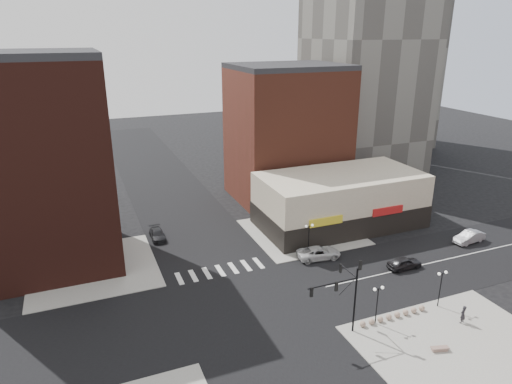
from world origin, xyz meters
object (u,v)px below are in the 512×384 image
street_lamp_ne (309,232)px  street_lamp_se_b (441,280)px  traffic_signal (345,288)px  dark_sedan_north (157,234)px  stone_bench (440,349)px  dark_sedan_east (404,263)px  white_suv (319,253)px  pedestrian (463,314)px  silver_sedan (469,237)px  street_lamp_se_a (378,296)px

street_lamp_ne → street_lamp_se_b: bearing=-66.4°
traffic_signal → dark_sedan_north: (-12.76, 28.09, -4.30)m
street_lamp_se_b → stone_bench: size_ratio=2.42×
dark_sedan_east → dark_sedan_north: (-26.75, 20.08, -0.09)m
white_suv → dark_sedan_east: (8.51, -6.32, -0.04)m
stone_bench → white_suv: bearing=108.7°
traffic_signal → pedestrian: 12.96m
silver_sedan → stone_bench: silver_sedan is taller
traffic_signal → dark_sedan_east: 16.66m
traffic_signal → silver_sedan: bearing=21.3°
traffic_signal → street_lamp_ne: traffic_signal is taller
pedestrian → dark_sedan_east: bearing=-114.3°
stone_bench → traffic_signal: bearing=154.0°
silver_sedan → pedestrian: 20.75m
white_suv → dark_sedan_north: white_suv is taller
silver_sedan → pedestrian: size_ratio=2.51×
street_lamp_se_b → stone_bench: 8.18m
white_suv → silver_sedan: size_ratio=1.17×
dark_sedan_east → dark_sedan_north: 33.45m
silver_sedan → dark_sedan_north: size_ratio=1.06×
traffic_signal → street_lamp_se_b: (11.76, -0.17, -1.67)m
traffic_signal → street_lamp_se_b: size_ratio=1.87×
street_lamp_se_a → street_lamp_se_b: same height
white_suv → pedestrian: bearing=-153.5°
white_suv → street_lamp_se_b: bearing=-150.0°
pedestrian → traffic_signal: bearing=-29.7°
dark_sedan_east → silver_sedan: bearing=-78.5°
silver_sedan → street_lamp_se_b: bearing=-61.3°
traffic_signal → white_suv: (5.49, 14.33, -4.17)m
white_suv → dark_sedan_east: white_suv is taller
pedestrian → stone_bench: 5.80m
street_lamp_se_b → silver_sedan: size_ratio=0.86×
traffic_signal → street_lamp_se_a: bearing=-2.6°
stone_bench → street_lamp_se_b: bearing=63.8°
street_lamp_se_b → silver_sedan: street_lamp_se_b is taller
street_lamp_se_a → dark_sedan_north: (-16.52, 28.26, -2.63)m
dark_sedan_east → silver_sedan: 13.48m
dark_sedan_east → white_suv: bearing=53.7°
street_lamp_se_a → street_lamp_se_b: (8.00, 0.00, 0.00)m
street_lamp_se_b → silver_sedan: bearing=34.9°
dark_sedan_north → pedestrian: size_ratio=2.36×
street_lamp_se_b → white_suv: 16.00m
dark_sedan_east → silver_sedan: silver_sedan is taller
street_lamp_se_b → pedestrian: street_lamp_se_b is taller
dark_sedan_east → street_lamp_se_a: bearing=129.0°
street_lamp_se_b → dark_sedan_north: bearing=131.0°
street_lamp_se_a → street_lamp_ne: bearing=86.4°
street_lamp_se_a → dark_sedan_east: 13.34m
street_lamp_se_a → pedestrian: bearing=-21.5°
street_lamp_se_b → street_lamp_ne: same height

